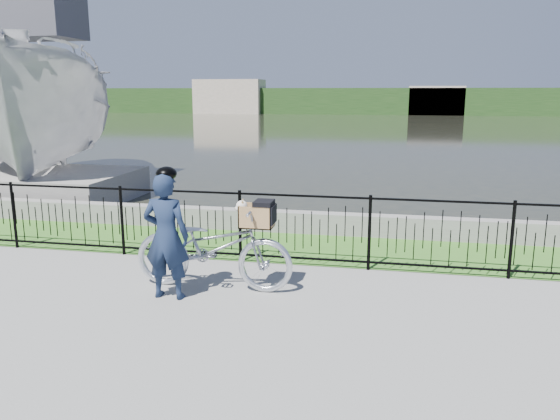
# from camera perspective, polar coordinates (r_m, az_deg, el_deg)

# --- Properties ---
(ground) EXTENTS (120.00, 120.00, 0.00)m
(ground) POSITION_cam_1_polar(r_m,az_deg,el_deg) (7.02, 0.30, -9.81)
(ground) COLOR gray
(ground) RESTS_ON ground
(grass_strip) EXTENTS (60.00, 2.00, 0.01)m
(grass_strip) POSITION_cam_1_polar(r_m,az_deg,el_deg) (9.44, 3.37, -3.94)
(grass_strip) COLOR #396E22
(grass_strip) RESTS_ON ground
(water) EXTENTS (120.00, 120.00, 0.00)m
(water) POSITION_cam_1_polar(r_m,az_deg,el_deg) (39.49, 9.74, 8.30)
(water) COLOR #26281E
(water) RESTS_ON ground
(quay_wall) EXTENTS (60.00, 0.30, 0.40)m
(quay_wall) POSITION_cam_1_polar(r_m,az_deg,el_deg) (10.35, 4.17, -1.37)
(quay_wall) COLOR gray
(quay_wall) RESTS_ON ground
(fence) EXTENTS (14.00, 0.06, 1.15)m
(fence) POSITION_cam_1_polar(r_m,az_deg,el_deg) (8.34, 2.44, -2.06)
(fence) COLOR black
(fence) RESTS_ON ground
(far_treeline) EXTENTS (120.00, 6.00, 3.00)m
(far_treeline) POSITION_cam_1_polar(r_m,az_deg,el_deg) (66.40, 10.60, 11.13)
(far_treeline) COLOR #224119
(far_treeline) RESTS_ON ground
(far_building_left) EXTENTS (8.00, 4.00, 4.00)m
(far_building_left) POSITION_cam_1_polar(r_m,az_deg,el_deg) (67.20, -5.27, 11.72)
(far_building_left) COLOR #AE9F8C
(far_building_left) RESTS_ON ground
(far_building_right) EXTENTS (6.00, 3.00, 3.20)m
(far_building_right) POSITION_cam_1_polar(r_m,az_deg,el_deg) (65.06, 15.97, 10.94)
(far_building_right) COLOR #AE9F8C
(far_building_right) RESTS_ON ground
(bicycle_rig) EXTENTS (2.20, 0.77, 1.27)m
(bicycle_rig) POSITION_cam_1_polar(r_m,az_deg,el_deg) (7.45, -6.92, -3.83)
(bicycle_rig) COLOR silver
(bicycle_rig) RESTS_ON ground
(cyclist) EXTENTS (0.60, 0.40, 1.72)m
(cyclist) POSITION_cam_1_polar(r_m,az_deg,el_deg) (7.14, -11.81, -2.49)
(cyclist) COLOR #15223B
(cyclist) RESTS_ON ground
(boat_near) EXTENTS (7.71, 10.50, 5.62)m
(boat_near) POSITION_cam_1_polar(r_m,az_deg,el_deg) (16.68, -23.40, 9.18)
(boat_near) COLOR #B5B5B6
(boat_near) RESTS_ON water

